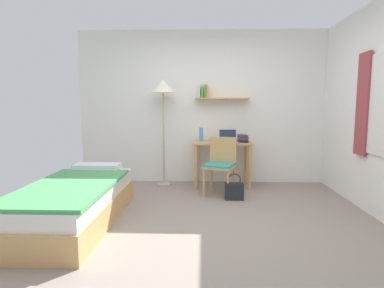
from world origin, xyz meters
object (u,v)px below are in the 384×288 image
(bed, at_px, (75,203))
(desk_chair, at_px, (221,163))
(standing_lamp, at_px, (163,91))
(handbag, at_px, (234,191))
(desk, at_px, (222,151))
(water_bottle, at_px, (201,134))
(book_stack, at_px, (243,138))
(laptop, at_px, (228,138))

(bed, height_order, desk_chair, desk_chair)
(standing_lamp, bearing_deg, bed, -113.93)
(desk_chair, xyz_separation_m, handbag, (0.18, -0.29, -0.35))
(desk, height_order, desk_chair, desk_chair)
(standing_lamp, bearing_deg, water_bottle, -1.65)
(book_stack, bearing_deg, handbag, -105.37)
(bed, xyz_separation_m, laptop, (1.86, 1.80, 0.56))
(bed, xyz_separation_m, water_bottle, (1.42, 1.77, 0.62))
(bed, distance_m, water_bottle, 2.35)
(handbag, bearing_deg, desk_chair, 122.26)
(standing_lamp, relative_size, book_stack, 7.49)
(desk, relative_size, standing_lamp, 0.54)
(book_stack, distance_m, handbag, 1.02)
(desk, xyz_separation_m, laptop, (0.10, 0.07, 0.21))
(laptop, distance_m, handbag, 1.07)
(desk, relative_size, water_bottle, 4.07)
(bed, distance_m, desk, 2.50)
(desk, distance_m, laptop, 0.24)
(desk, bearing_deg, desk_chair, -95.89)
(bed, relative_size, water_bottle, 8.71)
(laptop, bearing_deg, book_stack, -21.85)
(water_bottle, distance_m, book_stack, 0.69)
(bed, xyz_separation_m, desk_chair, (1.71, 1.25, 0.24))
(standing_lamp, distance_m, laptop, 1.32)
(standing_lamp, height_order, handbag, standing_lamp)
(desk_chair, xyz_separation_m, book_stack, (0.39, 0.45, 0.33))
(desk, distance_m, desk_chair, 0.50)
(laptop, distance_m, water_bottle, 0.45)
(bed, bearing_deg, water_bottle, 51.26)
(desk, distance_m, handbag, 0.90)
(desk_chair, distance_m, laptop, 0.65)
(desk, xyz_separation_m, handbag, (0.13, -0.77, -0.46))
(laptop, height_order, handbag, laptop)
(book_stack, bearing_deg, bed, -140.88)
(desk, relative_size, laptop, 3.03)
(water_bottle, relative_size, handbag, 0.61)
(desk, bearing_deg, water_bottle, 174.92)
(desk_chair, height_order, water_bottle, water_bottle)
(book_stack, bearing_deg, desk, 175.11)
(handbag, bearing_deg, water_bottle, 120.84)
(desk_chair, relative_size, handbag, 2.24)
(standing_lamp, bearing_deg, book_stack, -3.39)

